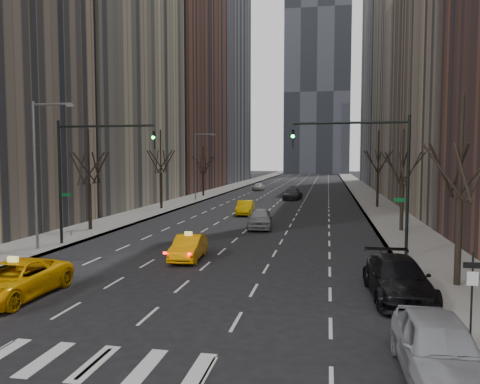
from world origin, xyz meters
The scene contains 27 objects.
ground centered at (0.00, 0.00, 0.00)m, with size 400.00×400.00×0.00m, color black.
sidewalk_left centered at (-12.25, 70.00, 0.07)m, with size 4.50×320.00×0.15m, color slate.
sidewalk_right centered at (12.25, 70.00, 0.07)m, with size 4.50×320.00×0.15m, color slate.
bld_left_far centered at (-21.50, 66.00, 22.00)m, with size 14.00×28.00×44.00m, color brown.
bld_left_deep centered at (-21.50, 96.00, 30.00)m, with size 14.00×30.00×60.00m, color slate.
bld_right_far centered at (21.50, 64.00, 25.00)m, with size 14.00×28.00×50.00m, color tan.
bld_right_deep centered at (21.50, 95.00, 29.00)m, with size 14.00×30.00×58.00m, color slate.
tower_far centered at (2.00, 170.00, 60.00)m, with size 24.00×24.00×120.00m, color black.
tree_lw_b centered at (-12.00, 18.00, 3.72)m, with size 3.36×3.50×7.82m.
tree_lw_c centered at (-12.00, 34.00, 4.04)m, with size 3.36×3.50×8.74m.
tree_lw_d centered at (-12.00, 52.00, 3.56)m, with size 3.36×3.50×7.36m.
tree_rw_a centered at (12.00, 6.00, 3.88)m, with size 3.36×3.50×8.28m.
tree_rw_b centered at (12.00, 22.00, 3.72)m, with size 3.36×3.50×7.82m.
tree_rw_c centered at (12.00, 40.00, 4.04)m, with size 3.36×3.50×8.74m.
traffic_mast_left centered at (-9.11, 12.00, 5.49)m, with size 6.69×0.39×8.00m.
traffic_mast_right centered at (9.11, 12.00, 5.49)m, with size 6.69×0.39×8.00m.
streetlight_near centered at (-10.84, 10.00, 5.62)m, with size 2.83×0.22×9.00m.
streetlight_far centered at (-10.84, 45.00, 5.62)m, with size 2.83×0.22×9.00m.
sign_post centered at (10.60, -1.01, 1.79)m, with size 0.55×0.06×2.80m.
taxi_suv centered at (-6.18, 0.99, 0.76)m, with size 2.51×5.45×1.51m, color #E3A104.
taxi_sedan centered at (-1.35, 9.45, 0.68)m, with size 1.45×4.16×1.37m, color #FD9D05.
silver_sedan_ahead centered at (0.94, 21.85, 0.82)m, with size 1.94×4.81×1.64m, color #9A9DA1.
parked_suv_black centered at (9.20, 3.92, 0.82)m, with size 2.30×5.65×1.64m, color black.
parked_sedan_silver centered at (9.20, -3.23, 0.84)m, with size 1.98×4.92×1.68m, color #97999F.
far_taxi centered at (-1.86, 30.79, 0.72)m, with size 1.52×4.37×1.44m, color #F9BB05.
far_suv_grey centered at (1.57, 49.53, 0.76)m, with size 2.14×5.27×1.53m, color #2A2A2E.
far_car_white centered at (-5.80, 66.86, 0.68)m, with size 1.61×4.01×1.37m, color silver.
Camera 1 is at (6.34, -15.68, 5.70)m, focal length 35.00 mm.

